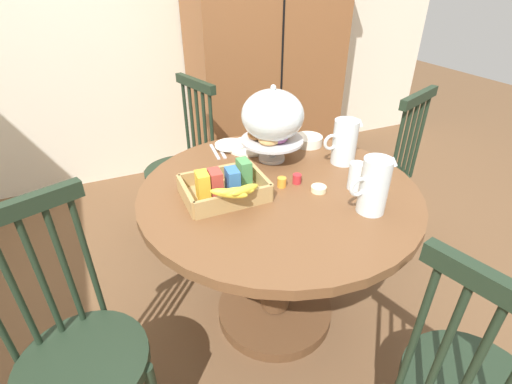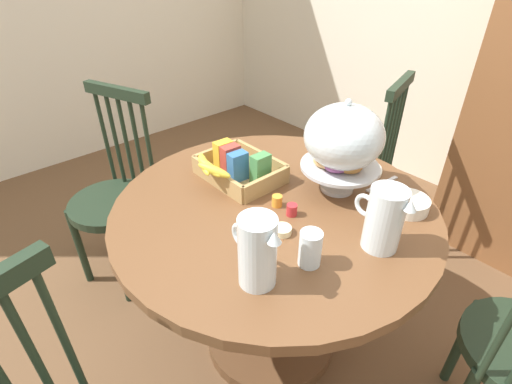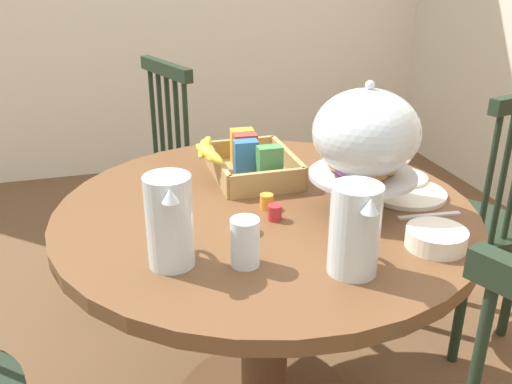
% 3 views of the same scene
% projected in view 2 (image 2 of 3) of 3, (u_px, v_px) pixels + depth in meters
% --- Properties ---
extents(ground_plane, '(10.00, 10.00, 0.00)m').
position_uv_depth(ground_plane, '(285.00, 351.00, 1.69)').
color(ground_plane, brown).
extents(dining_table, '(1.12, 1.12, 0.74)m').
position_uv_depth(dining_table, '(273.00, 253.00, 1.47)').
color(dining_table, brown).
rests_on(dining_table, ground_plane).
extents(windsor_chair_facing_door, '(0.42, 0.42, 0.97)m').
position_uv_depth(windsor_chair_facing_door, '(357.00, 171.00, 2.09)').
color(windsor_chair_facing_door, '#1E2D1E').
rests_on(windsor_chair_facing_door, ground_plane).
extents(windsor_chair_far_side, '(0.43, 0.43, 0.97)m').
position_uv_depth(windsor_chair_far_side, '(116.00, 201.00, 1.86)').
color(windsor_chair_far_side, '#1E2D1E').
rests_on(windsor_chair_far_side, ground_plane).
extents(pastry_stand_with_dome, '(0.28, 0.28, 0.34)m').
position_uv_depth(pastry_stand_with_dome, '(343.00, 141.00, 1.31)').
color(pastry_stand_with_dome, silver).
rests_on(pastry_stand_with_dome, dining_table).
extents(orange_juice_pitcher, '(0.18, 0.10, 0.21)m').
position_uv_depth(orange_juice_pitcher, '(257.00, 254.00, 0.99)').
color(orange_juice_pitcher, silver).
rests_on(orange_juice_pitcher, dining_table).
extents(milk_pitcher, '(0.19, 0.11, 0.20)m').
position_uv_depth(milk_pitcher, '(384.00, 221.00, 1.11)').
color(milk_pitcher, silver).
rests_on(milk_pitcher, dining_table).
extents(cereal_basket, '(0.32, 0.30, 0.12)m').
position_uv_depth(cereal_basket, '(236.00, 168.00, 1.46)').
color(cereal_basket, tan).
rests_on(cereal_basket, dining_table).
extents(china_plate_large, '(0.22, 0.22, 0.01)m').
position_uv_depth(china_plate_large, '(354.00, 168.00, 1.53)').
color(china_plate_large, white).
rests_on(china_plate_large, dining_table).
extents(china_plate_small, '(0.15, 0.15, 0.01)m').
position_uv_depth(china_plate_small, '(342.00, 156.00, 1.60)').
color(china_plate_small, white).
rests_on(china_plate_small, china_plate_large).
extents(cereal_bowl, '(0.14, 0.14, 0.04)m').
position_uv_depth(cereal_bowl, '(408.00, 204.00, 1.30)').
color(cereal_bowl, white).
rests_on(cereal_bowl, dining_table).
extents(drinking_glass, '(0.06, 0.06, 0.11)m').
position_uv_depth(drinking_glass, '(310.00, 249.00, 1.06)').
color(drinking_glass, silver).
rests_on(drinking_glass, dining_table).
extents(butter_dish, '(0.06, 0.06, 0.02)m').
position_uv_depth(butter_dish, '(282.00, 230.00, 1.20)').
color(butter_dish, beige).
rests_on(butter_dish, dining_table).
extents(jam_jar_strawberry, '(0.04, 0.04, 0.04)m').
position_uv_depth(jam_jar_strawberry, '(293.00, 209.00, 1.28)').
color(jam_jar_strawberry, '#B7282D').
rests_on(jam_jar_strawberry, dining_table).
extents(jam_jar_apricot, '(0.04, 0.04, 0.04)m').
position_uv_depth(jam_jar_apricot, '(278.00, 200.00, 1.32)').
color(jam_jar_apricot, orange).
rests_on(jam_jar_apricot, dining_table).
extents(table_knife, '(0.03, 0.17, 0.01)m').
position_uv_depth(table_knife, '(328.00, 156.00, 1.63)').
color(table_knife, silver).
rests_on(table_knife, dining_table).
extents(dinner_fork, '(0.03, 0.17, 0.01)m').
position_uv_depth(dinner_fork, '(323.00, 153.00, 1.65)').
color(dinner_fork, silver).
rests_on(dinner_fork, dining_table).
extents(soup_spoon, '(0.03, 0.17, 0.01)m').
position_uv_depth(soup_spoon, '(382.00, 184.00, 1.44)').
color(soup_spoon, silver).
rests_on(soup_spoon, dining_table).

